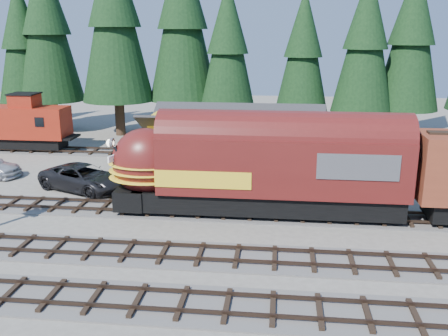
# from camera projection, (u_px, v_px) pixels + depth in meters

# --- Properties ---
(ground) EXTENTS (120.00, 120.00, 0.00)m
(ground) POSITION_uv_depth(u_px,v_px,m) (217.00, 240.00, 25.98)
(ground) COLOR #6B665B
(ground) RESTS_ON ground
(track_siding) EXTENTS (68.00, 3.20, 0.33)m
(track_siding) POSITION_uv_depth(u_px,v_px,m) (398.00, 219.00, 28.71)
(track_siding) COLOR #4C4947
(track_siding) RESTS_ON ground
(track_main_south) EXTENTS (68.00, 3.20, 0.33)m
(track_main_south) POSITION_uv_depth(u_px,v_px,m) (427.00, 267.00, 22.96)
(track_main_south) COLOR #4C4947
(track_main_south) RESTS_ON ground
(track_spur) EXTENTS (32.00, 3.20, 0.33)m
(track_spur) POSITION_uv_depth(u_px,v_px,m) (131.00, 153.00, 44.29)
(track_spur) COLOR #4C4947
(track_spur) RESTS_ON ground
(depot) EXTENTS (12.80, 7.00, 5.30)m
(depot) POSITION_uv_depth(u_px,v_px,m) (236.00, 142.00, 35.25)
(depot) COLOR yellow
(depot) RESTS_ON ground
(conifer_backdrop) EXTENTS (79.66, 21.85, 17.51)m
(conifer_backdrop) POSITION_uv_depth(u_px,v_px,m) (283.00, 34.00, 46.83)
(conifer_backdrop) COLOR black
(conifer_backdrop) RESTS_ON ground
(locomotive) EXTENTS (17.43, 3.47, 4.74)m
(locomotive) POSITION_uv_depth(u_px,v_px,m) (250.00, 170.00, 28.93)
(locomotive) COLOR black
(locomotive) RESTS_ON ground
(caboose) EXTENTS (9.22, 2.67, 4.79)m
(caboose) POSITION_uv_depth(u_px,v_px,m) (18.00, 124.00, 44.78)
(caboose) COLOR black
(caboose) RESTS_ON ground
(pickup_truck_a) EXTENTS (6.97, 5.16, 1.76)m
(pickup_truck_a) POSITION_uv_depth(u_px,v_px,m) (84.00, 178.00, 33.96)
(pickup_truck_a) COLOR black
(pickup_truck_a) RESTS_ON ground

